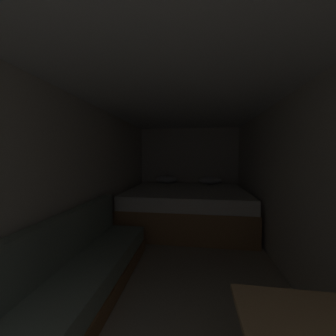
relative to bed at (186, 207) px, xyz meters
The scene contains 7 objects.
ground_plane 1.67m from the bed, 90.00° to the right, with size 7.25×7.25×0.00m, color #A39984.
wall_back 1.22m from the bed, 90.00° to the left, with size 2.51×0.05×2.09m, color beige.
wall_left 2.15m from the bed, 126.99° to the right, with size 0.05×5.25×2.09m, color beige.
wall_right 2.15m from the bed, 53.01° to the right, with size 0.05×5.25×2.09m, color beige.
ceiling_slab 2.38m from the bed, 90.00° to the right, with size 2.51×5.25×0.05m, color white.
bed is the anchor object (origin of this frame).
sofa_left 2.60m from the bed, 110.88° to the right, with size 0.62×2.57×0.82m.
Camera 1 is at (0.18, -0.37, 1.40)m, focal length 21.01 mm.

